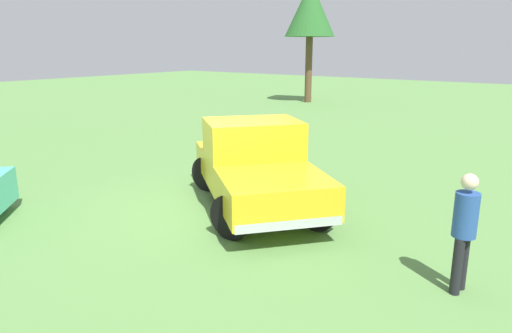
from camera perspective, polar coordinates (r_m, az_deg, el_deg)
The scene contains 4 objects.
ground_plane at distance 9.90m, azimuth -4.31°, elevation -5.17°, with size 80.00×80.00×0.00m, color #5B8C47.
pickup_truck at distance 9.79m, azimuth -0.17°, elevation 0.46°, with size 4.79×4.43×1.83m.
person_bystander at distance 6.96m, azimuth 24.15°, elevation -6.73°, with size 0.36×0.36×1.71m.
tree_far_center at distance 28.72m, azimuth 6.65°, elevation 18.45°, with size 2.94×2.94×6.95m.
Camera 1 is at (-6.12, 7.03, 3.34)m, focal length 32.68 mm.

